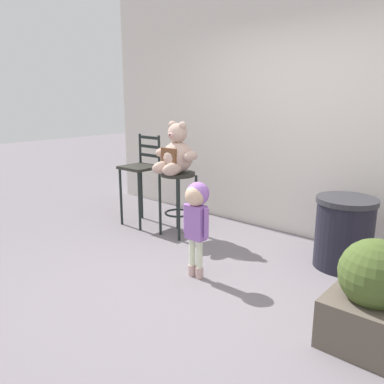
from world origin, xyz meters
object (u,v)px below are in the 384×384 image
at_px(planter_with_shrub, 372,298).
at_px(child_walking, 196,209).
at_px(bar_stool_with_teddy, 178,190).
at_px(bar_chair_empty, 141,172).
at_px(teddy_bear, 176,154).
at_px(trash_bin, 344,233).

bearing_deg(planter_with_shrub, child_walking, 178.64).
height_order(bar_stool_with_teddy, bar_chair_empty, bar_chair_empty).
relative_size(teddy_bear, bar_chair_empty, 0.51).
relative_size(bar_stool_with_teddy, child_walking, 0.85).
height_order(bar_stool_with_teddy, planter_with_shrub, bar_stool_with_teddy).
height_order(bar_stool_with_teddy, trash_bin, bar_stool_with_teddy).
distance_m(bar_chair_empty, planter_with_shrub, 3.18).
height_order(teddy_bear, planter_with_shrub, teddy_bear).
xyz_separation_m(bar_stool_with_teddy, teddy_bear, (0.00, -0.03, 0.43)).
height_order(teddy_bear, bar_chair_empty, teddy_bear).
height_order(teddy_bear, trash_bin, teddy_bear).
xyz_separation_m(child_walking, bar_chair_empty, (-1.53, 0.73, 0.03)).
bearing_deg(bar_chair_empty, bar_stool_with_teddy, -0.19).
distance_m(teddy_bear, trash_bin, 1.98).
distance_m(bar_stool_with_teddy, planter_with_shrub, 2.56).
bearing_deg(child_walking, bar_stool_with_teddy, -134.06).
distance_m(bar_stool_with_teddy, teddy_bear, 0.43).
bearing_deg(trash_bin, bar_stool_with_teddy, -169.04).
bearing_deg(bar_chair_empty, teddy_bear, -2.81).
height_order(child_walking, planter_with_shrub, child_walking).
distance_m(bar_stool_with_teddy, bar_chair_empty, 0.65).
bearing_deg(bar_stool_with_teddy, planter_with_shrub, -17.54).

